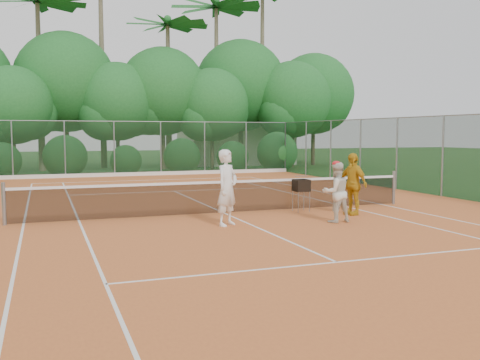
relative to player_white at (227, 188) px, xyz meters
name	(u,v)px	position (x,y,z in m)	size (l,w,h in m)	color
ground	(224,214)	(0.60, 2.01, -0.99)	(120.00, 120.00, 0.00)	#1D4518
clay_court	(224,214)	(0.60, 2.01, -0.98)	(18.00, 36.00, 0.02)	#C9662E
club_building	(235,145)	(9.60, 26.01, 0.51)	(8.00, 5.00, 3.00)	beige
tennis_net	(224,196)	(0.60, 2.01, -0.46)	(11.97, 0.10, 1.10)	gray
player_white	(227,188)	(0.00, 0.00, 0.00)	(0.71, 0.46, 1.94)	white
player_center_grp	(336,192)	(2.85, -0.51, -0.17)	(0.79, 0.62, 1.63)	silver
player_yellow	(352,184)	(3.98, 0.48, -0.08)	(1.05, 0.44, 1.79)	gold
ball_hopper	(301,186)	(2.89, 1.57, -0.20)	(0.42, 0.42, 0.97)	gray
stray_ball_a	(102,186)	(-1.94, 11.42, -0.94)	(0.07, 0.07, 0.07)	yellow
stray_ball_b	(155,183)	(0.50, 11.87, -0.94)	(0.07, 0.07, 0.07)	gold
stray_ball_c	(182,183)	(1.66, 11.34, -0.94)	(0.07, 0.07, 0.07)	#ABCB2F
court_markings	(224,213)	(0.60, 2.01, -0.97)	(11.03, 23.83, 0.01)	white
fence_back	(138,149)	(0.60, 17.01, 0.53)	(18.07, 0.07, 3.00)	#19381E
tropical_treeline	(146,91)	(2.03, 22.23, 4.12)	(32.10, 8.49, 15.03)	brown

